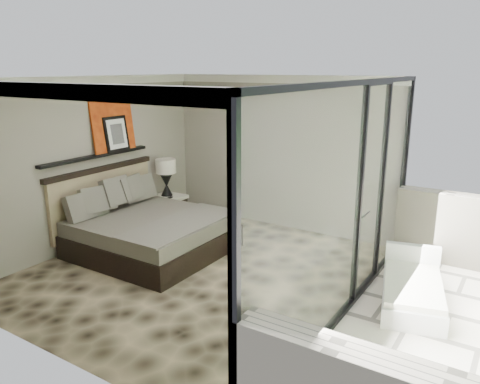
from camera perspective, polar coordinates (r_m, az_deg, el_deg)
The scene contains 13 objects.
floor at distance 7.08m, azimuth -5.01°, elevation -9.56°, with size 5.00×5.00×0.00m, color black.
ceiling at distance 6.44m, azimuth -5.58°, elevation 13.65°, with size 4.50×5.00×0.02m, color silver.
back_wall at distance 8.68m, azimuth 4.85°, elevation 4.75°, with size 4.50×0.02×2.80m, color gray.
left_wall at distance 8.16m, azimuth -17.85°, elevation 3.43°, with size 0.02×5.00×2.80m, color gray.
glass_wall at distance 5.57m, azimuth 13.36°, elevation -1.38°, with size 0.08×5.00×2.80m, color white.
terrace_slab at distance 5.90m, azimuth 26.96°, elevation -17.30°, with size 3.00×5.00×0.12m, color beige.
picture_ledge at distance 8.16m, azimuth -17.10°, elevation 4.20°, with size 0.12×2.20×0.05m, color black.
bed at distance 7.81m, azimuth -11.24°, elevation -4.53°, with size 2.24×2.17×1.24m.
nightstand at distance 9.22m, azimuth -8.73°, elevation -1.86°, with size 0.58×0.58×0.58m, color black.
table_lamp at distance 9.10m, azimuth -9.01°, elevation 2.37°, with size 0.39×0.39×0.71m.
abstract_canvas at distance 8.37m, azimuth -15.25°, elevation 7.89°, with size 0.04×0.90×0.90m, color red.
framed_print at distance 8.36m, azimuth -14.84°, elevation 6.87°, with size 0.03×0.50×0.60m, color black.
lounger at distance 6.48m, azimuth 20.28°, elevation -11.20°, with size 1.06×1.58×0.57m.
Camera 1 is at (3.96, -5.08, 2.93)m, focal length 35.00 mm.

